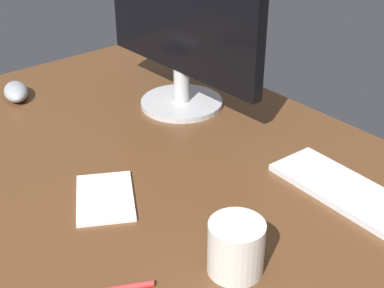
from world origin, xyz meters
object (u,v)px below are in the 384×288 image
keyboard (362,200)px  notepad (105,197)px  computer_mouse (16,92)px  coffee_mug (236,247)px

keyboard → notepad: size_ratio=2.36×
keyboard → computer_mouse: bearing=-157.9°
keyboard → computer_mouse: (-80.79, -29.00, 1.32)cm
computer_mouse → notepad: 50.83cm
computer_mouse → coffee_mug: (78.72, -0.30, 2.34)cm
keyboard → computer_mouse: computer_mouse is taller
computer_mouse → coffee_mug: size_ratio=1.22×
keyboard → coffee_mug: bearing=-91.7°
keyboard → coffee_mug: coffee_mug is taller
coffee_mug → notepad: coffee_mug is taller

